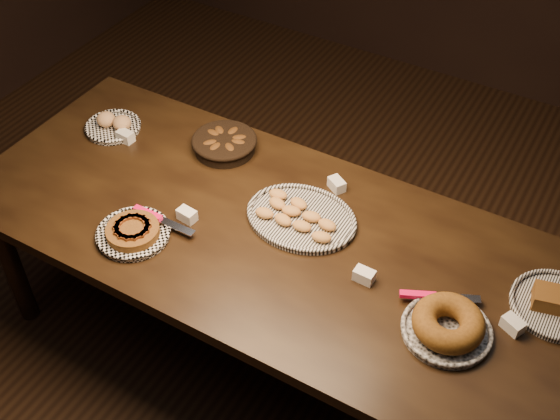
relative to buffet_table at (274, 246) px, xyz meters
The scene contains 9 objects.
ground 0.68m from the buffet_table, ahead, with size 5.00×5.00×0.00m, color black.
buffet_table is the anchor object (origin of this frame).
apple_tart_plate 0.51m from the buffet_table, 147.59° to the right, with size 0.33×0.27×0.05m.
madeleine_platter 0.15m from the buffet_table, 62.62° to the left, with size 0.42×0.34×0.05m.
bundt_cake_plate 0.72m from the buffet_table, ahead, with size 0.34×0.33×0.09m.
croissant_basket 0.53m from the buffet_table, 143.31° to the left, with size 0.32×0.32×0.07m.
bread_roll_plate 0.93m from the buffet_table, 168.17° to the left, with size 0.24×0.24×0.08m.
loaf_plate 1.00m from the buffet_table, ahead, with size 0.30×0.30×0.07m.
tent_cards 0.13m from the buffet_table, 56.30° to the left, with size 1.77×0.50×0.04m.
Camera 1 is at (0.93, -1.54, 2.57)m, focal length 45.00 mm.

